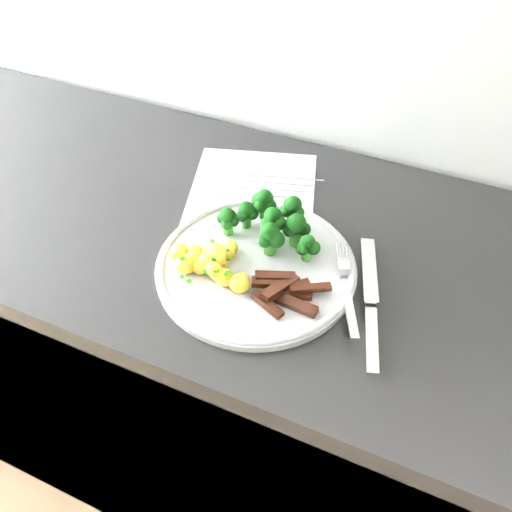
% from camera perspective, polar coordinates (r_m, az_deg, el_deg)
% --- Properties ---
extents(counter, '(2.36, 0.59, 0.88)m').
position_cam_1_polar(counter, '(1.23, 1.80, -13.69)').
color(counter, black).
rests_on(counter, ground).
extents(recipe_paper, '(0.31, 0.37, 0.00)m').
position_cam_1_polar(recipe_paper, '(0.96, -0.62, 5.69)').
color(recipe_paper, white).
rests_on(recipe_paper, counter).
extents(plate, '(0.31, 0.31, 0.02)m').
position_cam_1_polar(plate, '(0.84, 0.00, -1.02)').
color(plate, silver).
rests_on(plate, counter).
extents(broccoli, '(0.18, 0.11, 0.06)m').
position_cam_1_polar(broccoli, '(0.85, 1.84, 3.75)').
color(broccoli, '#26651C').
rests_on(broccoli, plate).
extents(potatoes, '(0.15, 0.12, 0.04)m').
position_cam_1_polar(potatoes, '(0.82, -4.74, -0.73)').
color(potatoes, '#F2DB4C').
rests_on(potatoes, plate).
extents(beef_strips, '(0.12, 0.09, 0.03)m').
position_cam_1_polar(beef_strips, '(0.79, 3.12, -3.69)').
color(beef_strips, black).
rests_on(beef_strips, plate).
extents(fork, '(0.09, 0.18, 0.02)m').
position_cam_1_polar(fork, '(0.80, 9.63, -3.69)').
color(fork, silver).
rests_on(fork, plate).
extents(knife, '(0.09, 0.25, 0.03)m').
position_cam_1_polar(knife, '(0.79, 12.07, -6.27)').
color(knife, silver).
rests_on(knife, plate).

